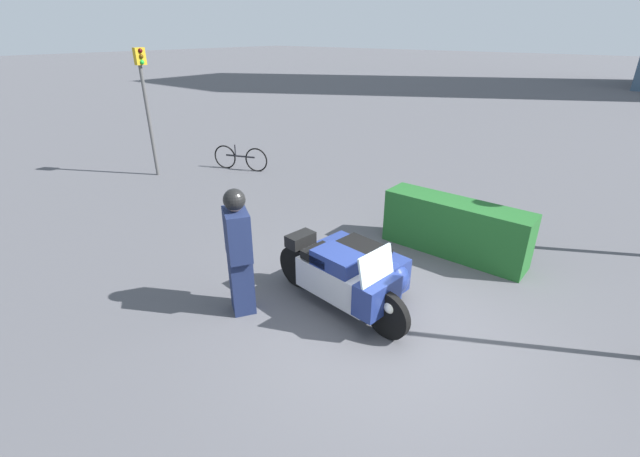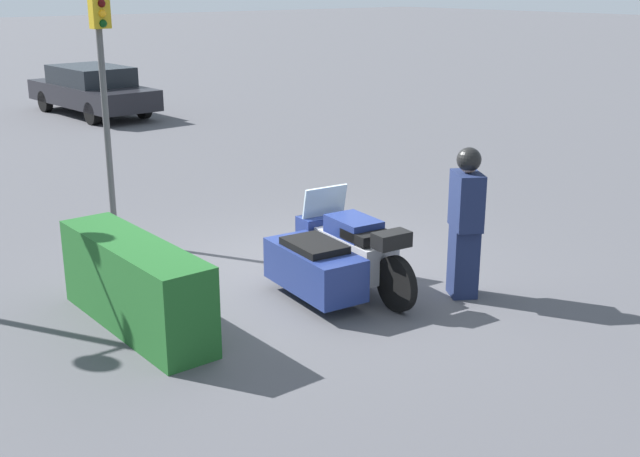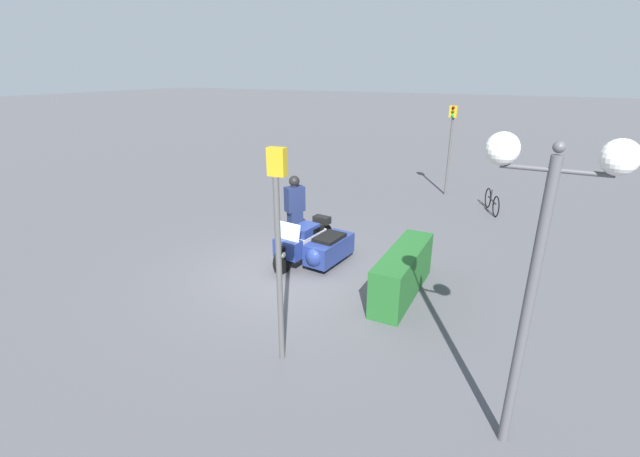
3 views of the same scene
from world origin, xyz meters
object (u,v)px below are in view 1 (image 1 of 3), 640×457
at_px(hedge_bush_curbside, 455,228).
at_px(police_motorcycle, 355,272).
at_px(officer_rider, 239,250).
at_px(traffic_light_far, 145,94).
at_px(bicycle_parked, 240,158).

bearing_deg(hedge_bush_curbside, police_motorcycle, -102.39).
height_order(police_motorcycle, officer_rider, officer_rider).
relative_size(traffic_light_far, bicycle_parked, 2.06).
xyz_separation_m(police_motorcycle, bicycle_parked, (-6.26, 3.33, -0.15)).
distance_m(police_motorcycle, traffic_light_far, 7.97).
relative_size(police_motorcycle, bicycle_parked, 1.52).
bearing_deg(police_motorcycle, traffic_light_far, 174.77).
bearing_deg(bicycle_parked, police_motorcycle, -48.63).
xyz_separation_m(hedge_bush_curbside, bicycle_parked, (-6.77, 1.02, -0.17)).
height_order(police_motorcycle, traffic_light_far, traffic_light_far).
height_order(traffic_light_far, bicycle_parked, traffic_light_far).
bearing_deg(traffic_light_far, officer_rider, -21.00).
bearing_deg(officer_rider, traffic_light_far, -80.69).
bearing_deg(officer_rider, hedge_bush_curbside, -172.63).
height_order(officer_rider, traffic_light_far, traffic_light_far).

